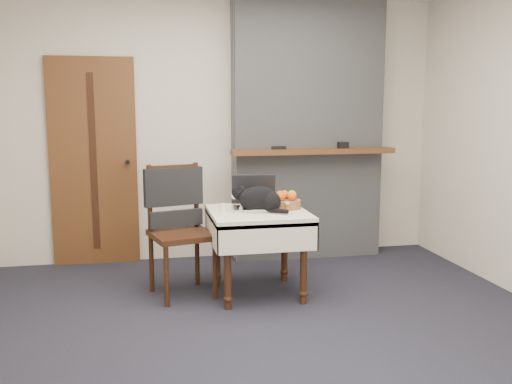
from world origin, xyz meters
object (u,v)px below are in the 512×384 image
door (94,162)px  laptop (255,200)px  pill_bottle (287,207)px  cream_jar (223,208)px  side_table (258,225)px  chair (177,211)px  cat (260,199)px  fruit_basket (286,201)px

door → laptop: size_ratio=5.07×
door → pill_bottle: size_ratio=26.55×
pill_bottle → laptop: bearing=141.7°
door → cream_jar: size_ratio=29.56×
laptop → cream_jar: laptop is taller
side_table → chair: bearing=162.9°
cream_jar → pill_bottle: bearing=-8.9°
cat → chair: size_ratio=0.41×
door → fruit_basket: door is taller
fruit_basket → chair: chair is taller
side_table → cream_jar: (-0.29, 0.01, 0.15)m
door → pill_bottle: door is taller
pill_bottle → chair: chair is taller
cat → pill_bottle: size_ratio=5.77×
laptop → chair: 0.65m
laptop → pill_bottle: size_ratio=5.24×
side_table → laptop: 0.21m
door → cream_jar: bearing=-48.5°
door → cream_jar: (1.08, -1.22, -0.27)m
cat → fruit_basket: (0.25, 0.10, -0.04)m
cat → chair: chair is taller
fruit_basket → cream_jar: bearing=-173.1°
door → laptop: 1.77m
cat → chair: (-0.65, 0.22, -0.12)m
laptop → pill_bottle: laptop is taller
cat → chair: 0.69m
cream_jar → pill_bottle: pill_bottle is taller
laptop → chair: size_ratio=0.37×
door → chair: (0.73, -1.03, -0.32)m
cat → fruit_basket: bearing=43.9°
door → side_table: (1.37, -1.23, -0.41)m
door → side_table: size_ratio=2.56×
cream_jar → pill_bottle: 0.52m
side_table → cream_jar: 0.32m
cream_jar → fruit_basket: size_ratio=0.27×
pill_bottle → cream_jar: bearing=171.1°
fruit_basket → chair: 0.90m
side_table → pill_bottle: bearing=-17.3°
cream_jar → pill_bottle: (0.51, -0.08, 0.01)m
door → fruit_basket: (1.62, -1.15, -0.24)m
chair → laptop: bearing=-22.5°
door → side_table: door is taller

